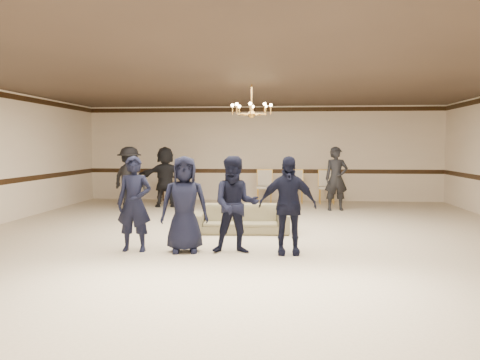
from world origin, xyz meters
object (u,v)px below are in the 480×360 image
Objects in this scene: boy_c at (236,205)px; adult_mid at (165,177)px; boy_a at (134,204)px; adult_right at (336,179)px; boy_b at (184,204)px; boy_d at (288,205)px; banquet_chair_mid at (295,187)px; console_table at (175,189)px; banquet_chair_left at (264,187)px; banquet_chair_right at (327,187)px; chandelier at (252,99)px; settee at (241,219)px; adult_left at (129,178)px.

boy_c is 6.89m from adult_mid.
adult_right is (4.14, 5.91, 0.07)m from boy_a.
boy_b is (0.90, 0.00, 0.00)m from boy_a.
boy_d is 7.59m from banquet_chair_mid.
banquet_chair_left is at bearing -9.24° from console_table.
adult_right reaches higher than boy_d.
banquet_chair_left and banquet_chair_right have the same top height.
chandelier reaches higher than banquet_chair_left.
adult_right is 2.05m from banquet_chair_mid.
console_table is (-5.13, 1.87, -0.49)m from adult_right.
boy_b is 1.59× the size of banquet_chair_mid.
boy_b is at bearing 98.30° from adult_mid.
boy_b is 1.00× the size of boy_d.
settee is at bearing -120.49° from chandelier.
boy_d is 7.23m from adult_left.
boy_d is 1.59× the size of banquet_chair_right.
adult_left is (-2.76, 5.61, 0.07)m from boy_b.
adult_left reaches higher than banquet_chair_right.
adult_left is at bearing 108.22° from boy_a.
banquet_chair_mid is at bearing 63.79° from boy_b.
adult_right is at bearing 50.60° from boy_b.
banquet_chair_right is 5.01m from console_table.
banquet_chair_left is at bearing 177.74° from banquet_chair_mid.
banquet_chair_left is 1.06× the size of console_table.
adult_left is 1.00× the size of adult_mid.
console_table is at bearing 111.35° from boy_d.
boy_c is at bearing -101.28° from banquet_chair_mid.
boy_d is 7.30m from adult_mid.
console_table is (0.87, 2.17, -0.49)m from adult_left.
adult_left is (-1.86, 5.61, 0.07)m from boy_a.
banquet_chair_mid is (1.08, 5.20, -2.34)m from chandelier.
chandelier reaches higher than banquet_chair_mid.
banquet_chair_right is (2.00, 0.00, 0.00)m from banquet_chair_left.
adult_mid is at bearing -164.69° from banquet_chair_right.
adult_left is at bearing 29.70° from adult_mid.
banquet_chair_right is (2.29, 5.56, 0.23)m from settee.
settee is 1.94× the size of banquet_chair_mid.
boy_b is at bearing -81.72° from console_table.
banquet_chair_right is at bearing 68.33° from boy_c.
settee is at bearing -111.42° from banquet_chair_right.
console_table is (-2.80, 7.78, -0.42)m from boy_c.
boy_d is 6.08m from adult_right.
adult_mid is (-1.86, 6.31, 0.07)m from boy_b.
console_table is at bearing 174.88° from banquet_chair_mid.
settee is at bearing 113.75° from adult_mid.
adult_right is at bearing 72.27° from boy_d.
boy_d is at bearing 158.26° from adult_left.
boy_d is 7.69m from banquet_chair_right.
adult_mid is at bearing -113.00° from adult_left.
banquet_chair_left is 2.00m from banquet_chair_right.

